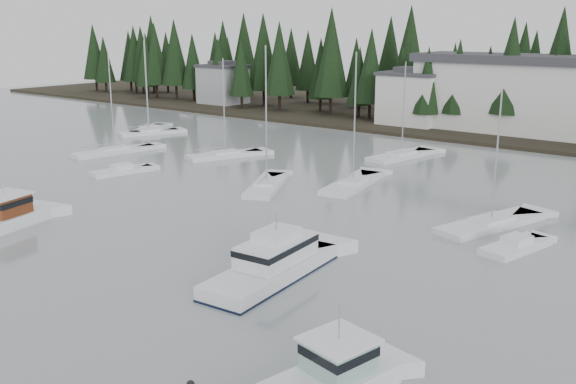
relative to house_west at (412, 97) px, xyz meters
name	(u,v)px	position (x,y,z in m)	size (l,w,h in m)	color
far_shore_land	(564,124)	(18.00, 18.00, -4.65)	(240.00, 54.00, 1.00)	black
conifer_treeline	(543,133)	(18.00, 7.00, -4.65)	(200.00, 22.00, 20.00)	black
house_west	(412,97)	(0.00, 0.00, 0.00)	(9.54, 7.42, 8.75)	silver
house_far_west	(223,83)	(-42.00, 2.00, -0.25)	(8.48, 7.42, 8.25)	#999EA0
harbor_inn	(518,94)	(15.04, 3.34, 1.12)	(29.50, 11.50, 10.90)	silver
cabin_cruiser_center	(273,267)	(21.99, -60.74, -3.95)	(4.28, 11.18, 4.70)	white
sailboat_1	(225,157)	(-6.65, -34.88, -4.59)	(6.14, 9.71, 12.26)	white
sailboat_2	(115,153)	(-19.15, -41.57, -4.59)	(4.37, 10.92, 12.85)	white
sailboat_3	(149,130)	(-29.33, -27.51, -4.56)	(5.93, 8.82, 14.77)	white
sailboat_5	(401,157)	(10.23, -21.97, -4.60)	(4.67, 10.42, 11.88)	white
sailboat_6	(267,187)	(6.94, -43.34, -4.58)	(6.78, 9.75, 14.18)	white
sailboat_7	(353,185)	(13.16, -37.46, -4.59)	(4.70, 10.70, 13.56)	white
sailboat_8	(491,226)	(28.90, -41.95, -4.60)	(5.79, 10.84, 11.27)	white
sailboat_12	(149,134)	(-27.07, -29.48, -4.57)	(5.89, 8.98, 13.87)	white
runabout_0	(122,172)	(-9.36, -48.09, -4.52)	(3.67, 7.06, 1.42)	white
runabout_1	(516,248)	(32.35, -46.21, -4.52)	(3.57, 6.46, 1.42)	white
mooring_buoy_dark	(191,384)	(27.02, -72.70, -4.65)	(0.37, 0.37, 0.37)	black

